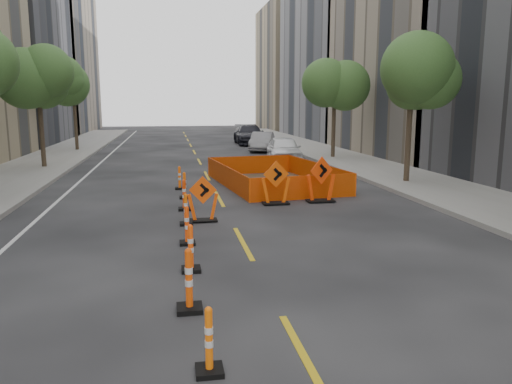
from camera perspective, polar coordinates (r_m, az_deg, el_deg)
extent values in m
plane|color=black|center=(8.99, 2.33, -12.78)|extent=(140.00, 140.00, 0.00)
cube|color=gray|center=(23.05, 18.10, 1.10)|extent=(4.00, 90.00, 0.15)
cube|color=gray|center=(65.81, -24.09, 14.98)|extent=(12.00, 20.00, 20.00)
cube|color=gray|center=(37.17, 21.24, 14.89)|extent=(12.00, 16.00, 14.00)
cube|color=gray|center=(52.22, 11.79, 17.11)|extent=(12.00, 18.00, 20.00)
cube|color=tan|center=(69.43, 5.99, 13.82)|extent=(12.00, 14.00, 16.00)
cylinder|color=#382B1E|center=(28.93, -23.23, 5.52)|extent=(0.24, 0.24, 3.15)
sphere|color=#38622A|center=(28.88, -23.65, 11.41)|extent=(2.80, 2.80, 2.80)
cylinder|color=#382B1E|center=(38.71, -19.88, 6.71)|extent=(0.24, 0.24, 3.15)
sphere|color=#38622A|center=(38.68, -20.15, 11.11)|extent=(2.80, 2.80, 2.80)
cylinder|color=#382B1E|center=(22.60, 16.96, 4.83)|extent=(0.24, 0.24, 3.15)
sphere|color=#38622A|center=(22.54, 17.36, 12.37)|extent=(2.80, 2.80, 2.80)
cylinder|color=#382B1E|center=(31.82, 8.83, 6.57)|extent=(0.24, 0.24, 3.15)
sphere|color=#38622A|center=(31.78, 8.98, 11.93)|extent=(2.80, 2.80, 2.80)
imported|color=white|center=(29.66, 3.21, 4.87)|extent=(2.32, 4.73, 1.55)
imported|color=gray|center=(36.73, 0.70, 5.77)|extent=(2.65, 4.44, 1.38)
imported|color=black|center=(42.86, -0.77, 6.58)|extent=(2.47, 5.75, 1.65)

